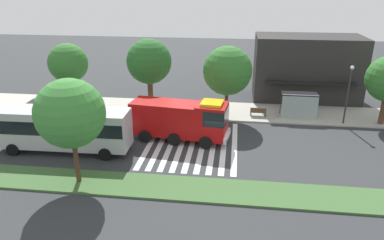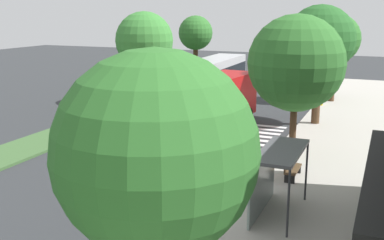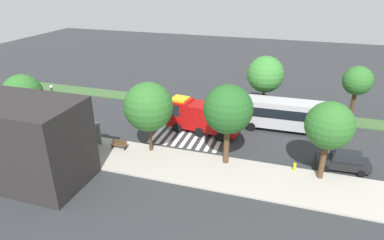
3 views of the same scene
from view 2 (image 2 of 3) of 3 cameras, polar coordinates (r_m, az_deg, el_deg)
name	(u,v)px [view 2 (image 2 of 3)]	position (r m, az deg, el deg)	size (l,w,h in m)	color
ground_plane	(177,143)	(26.89, -1.85, -2.81)	(120.00, 120.00, 0.00)	#2D3033
sidewalk	(329,160)	(24.67, 16.36, -4.67)	(60.00, 5.66, 0.14)	#ADA89E
median_strip	(75,130)	(30.48, -14.13, -1.14)	(60.00, 3.00, 0.14)	#3D6033
crosswalk	(193,133)	(28.94, 0.09, -1.62)	(7.65, 10.16, 0.01)	silver
fire_truck	(210,100)	(29.03, 2.21, 2.45)	(8.71, 3.59, 3.74)	#A50C0C
parked_car_west	(309,87)	(42.43, 14.05, 3.97)	(4.70, 2.22, 1.75)	black
transit_bus	(213,77)	(38.76, 2.54, 5.31)	(10.88, 3.03, 3.54)	#B2B2B7
bus_stop_shelter	(272,167)	(17.21, 9.72, -5.73)	(3.50, 1.40, 2.46)	#4C4C51
bench_near_shelter	(291,168)	(21.34, 12.05, -5.75)	(1.60, 0.50, 0.90)	#4C3823
street_lamp	(203,152)	(13.24, 1.30, -3.91)	(0.36, 0.36, 5.67)	#2D2D30
sidewalk_tree_far_west	(335,39)	(39.69, 17.09, 9.40)	(4.01, 4.01, 7.08)	#513823
sidewalk_tree_west	(320,41)	(31.25, 15.37, 9.34)	(4.46, 4.46, 7.69)	#513823
sidewalk_tree_center	(296,63)	(23.67, 12.61, 6.78)	(4.80, 4.80, 7.16)	#47301E
sidewalk_tree_east	(156,154)	(9.64, -4.44, -4.13)	(4.30, 4.30, 6.60)	#513823
median_tree_far_west	(196,34)	(46.97, 0.44, 10.52)	(3.38, 3.38, 6.83)	#47301E
median_tree_west	(144,41)	(37.51, -5.84, 9.61)	(4.56, 4.56, 7.26)	#47301E
fire_hydrant	(321,101)	(38.15, 15.50, 2.27)	(0.28, 0.28, 0.70)	gold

